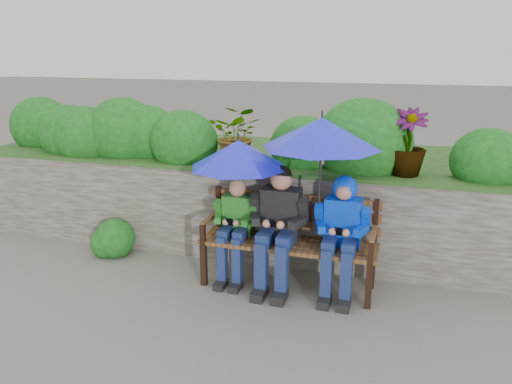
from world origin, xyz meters
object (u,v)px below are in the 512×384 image
(umbrella_left, at_px, (239,154))
(umbrella_right, at_px, (322,133))
(park_bench, at_px, (290,235))
(boy_middle, at_px, (278,223))
(boy_left, at_px, (236,224))
(boy_right, at_px, (342,226))

(umbrella_left, height_order, umbrella_right, umbrella_right)
(umbrella_right, bearing_deg, park_bench, 169.69)
(boy_middle, relative_size, umbrella_right, 1.11)
(umbrella_right, bearing_deg, boy_middle, -174.67)
(park_bench, bearing_deg, boy_middle, -138.03)
(boy_middle, bearing_deg, umbrella_left, 170.59)
(boy_left, distance_m, boy_right, 1.04)
(umbrella_left, relative_size, umbrella_right, 0.89)
(park_bench, bearing_deg, boy_right, -7.61)
(boy_right, bearing_deg, umbrella_right, 175.86)
(boy_left, xyz_separation_m, boy_right, (1.03, 0.00, 0.08))
(boy_left, height_order, umbrella_left, umbrella_left)
(boy_right, bearing_deg, boy_left, -179.82)
(boy_left, bearing_deg, boy_right, 0.18)
(park_bench, bearing_deg, umbrella_right, -10.31)
(boy_middle, bearing_deg, umbrella_right, 5.33)
(boy_left, xyz_separation_m, umbrella_left, (0.02, 0.05, 0.69))
(boy_left, distance_m, umbrella_left, 0.69)
(boy_right, xyz_separation_m, umbrella_right, (-0.22, 0.02, 0.85))
(park_bench, relative_size, umbrella_right, 1.57)
(boy_middle, xyz_separation_m, umbrella_right, (0.37, 0.03, 0.87))
(boy_middle, height_order, umbrella_left, umbrella_left)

